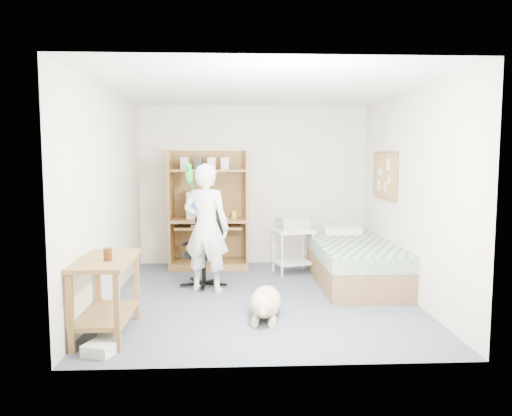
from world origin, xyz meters
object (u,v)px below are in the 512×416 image
(office_chair, at_px, (205,259))
(side_desk, at_px, (106,285))
(computer_hutch, at_px, (209,214))
(bed, at_px, (354,262))
(dog, at_px, (265,302))
(person, at_px, (206,228))
(printer_cart, at_px, (293,244))

(office_chair, bearing_deg, side_desk, -96.36)
(computer_hutch, height_order, side_desk, computer_hutch)
(bed, relative_size, dog, 1.98)
(computer_hutch, height_order, dog, computer_hutch)
(bed, relative_size, person, 1.24)
(dog, bearing_deg, side_desk, -156.64)
(bed, height_order, printer_cart, bed)
(dog, bearing_deg, office_chair, 124.67)
(computer_hutch, bearing_deg, office_chair, -90.27)
(office_chair, bearing_deg, printer_cart, 44.25)
(bed, distance_m, office_chair, 2.01)
(computer_hutch, relative_size, side_desk, 1.80)
(bed, xyz_separation_m, person, (-1.97, -0.28, 0.52))
(side_desk, xyz_separation_m, dog, (1.56, 0.44, -0.33))
(bed, bearing_deg, office_chair, 179.54)
(office_chair, relative_size, person, 0.60)
(computer_hutch, distance_m, person, 1.41)
(side_desk, xyz_separation_m, printer_cart, (2.09, 2.44, -0.06))
(side_desk, bearing_deg, person, 60.17)
(computer_hutch, distance_m, printer_cart, 1.40)
(office_chair, distance_m, dog, 1.58)
(printer_cart, bearing_deg, person, -158.24)
(computer_hutch, distance_m, office_chair, 1.20)
(side_desk, bearing_deg, dog, 15.66)
(side_desk, distance_m, person, 1.79)
(computer_hutch, xyz_separation_m, printer_cart, (1.24, -0.50, -0.39))
(side_desk, relative_size, dog, 0.98)
(bed, relative_size, printer_cart, 3.11)
(side_desk, xyz_separation_m, person, (0.88, 1.53, 0.32))
(person, bearing_deg, side_desk, 78.56)
(bed, bearing_deg, dog, -133.18)
(office_chair, bearing_deg, bed, 17.93)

